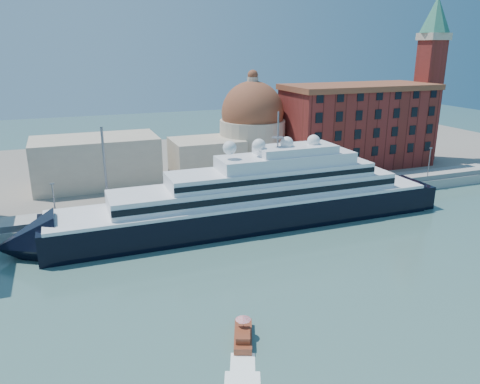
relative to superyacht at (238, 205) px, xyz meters
name	(u,v)px	position (x,y,z in m)	size (l,w,h in m)	color
ground	(263,281)	(-4.39, -23.00, -4.65)	(400.00, 400.00, 0.00)	#345B56
quay	(202,207)	(-4.39, 11.00, -3.40)	(180.00, 10.00, 2.50)	gray
land	(163,166)	(-4.39, 52.00, -3.65)	(260.00, 72.00, 2.00)	slate
quay_fence	(208,205)	(-4.39, 6.50, -1.55)	(180.00, 0.10, 1.20)	slate
superyacht	(238,205)	(0.00, 0.00, 0.00)	(90.24, 12.51, 26.97)	black
water_taxi	(243,335)	(-13.09, -36.47, -3.90)	(4.52, 6.98, 3.15)	brown
warehouse	(357,125)	(47.61, 29.00, 9.14)	(43.00, 19.00, 23.25)	maroon
campanile	(430,70)	(71.61, 29.00, 24.10)	(8.40, 8.40, 47.00)	maroon
church	(198,142)	(2.00, 34.72, 6.25)	(66.00, 18.00, 25.50)	beige
lamp_posts	(143,177)	(-17.05, 9.27, 5.19)	(120.80, 2.40, 18.00)	slate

